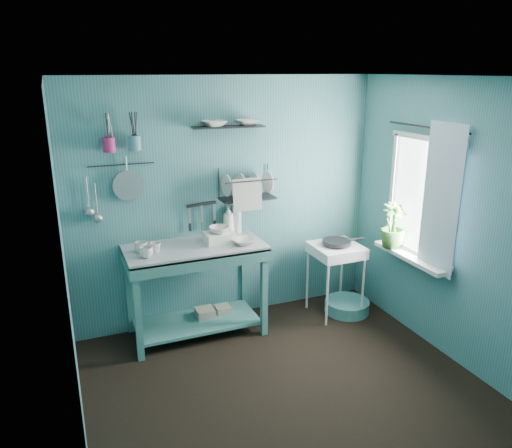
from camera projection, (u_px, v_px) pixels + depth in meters
name	position (u px, v px, depth m)	size (l,w,h in m)	color
floor	(289.00, 391.00, 4.13)	(3.20, 3.20, 0.00)	black
ceiling	(296.00, 77.00, 3.39)	(3.20, 3.20, 0.00)	silver
wall_back	(227.00, 202.00, 5.08)	(3.20, 3.20, 0.00)	#366A70
wall_front	(428.00, 348.00, 2.43)	(3.20, 3.20, 0.00)	#366A70
wall_left	(67.00, 282.00, 3.18)	(3.00, 3.00, 0.00)	#366A70
wall_right	(458.00, 225.00, 4.34)	(3.00, 3.00, 0.00)	#366A70
work_counter	(196.00, 290.00, 4.91)	(1.33, 0.66, 0.94)	#35716D
mug_left	(146.00, 252.00, 4.44)	(0.12, 0.12, 0.10)	silver
mug_mid	(155.00, 248.00, 4.57)	(0.10, 0.10, 0.09)	silver
mug_right	(141.00, 247.00, 4.58)	(0.12, 0.12, 0.10)	silver
wash_tub	(219.00, 238.00, 4.83)	(0.28, 0.22, 0.10)	silver
tub_bowl	(219.00, 230.00, 4.81)	(0.20, 0.20, 0.06)	silver
soap_bottle	(228.00, 220.00, 5.06)	(0.12, 0.12, 0.30)	silver
water_bottle	(237.00, 219.00, 5.11)	(0.09, 0.09, 0.28)	silver
counter_bowl	(243.00, 241.00, 4.79)	(0.22, 0.22, 0.05)	silver
hotplate_stand	(335.00, 280.00, 5.34)	(0.49, 0.49, 0.78)	silver
frying_pan	(337.00, 242.00, 5.22)	(0.30, 0.30, 0.04)	black
knife_strip	(201.00, 204.00, 4.95)	(0.32, 0.02, 0.03)	black
dish_rack	(247.00, 184.00, 4.97)	(0.55, 0.24, 0.32)	black
upper_shelf	(228.00, 127.00, 4.76)	(0.70, 0.18, 0.01)	black
shelf_bowl_left	(214.00, 127.00, 4.71)	(0.23, 0.23, 0.06)	silver
shelf_bowl_right	(247.00, 124.00, 4.83)	(0.21, 0.21, 0.05)	silver
utensil_cup_magenta	(109.00, 145.00, 4.41)	(0.11, 0.11, 0.13)	#A51E57
utensil_cup_teal	(135.00, 143.00, 4.49)	(0.11, 0.11, 0.13)	teal
colander	(128.00, 186.00, 4.60)	(0.28, 0.28, 0.03)	#999BA1
ladle_outer	(87.00, 193.00, 4.50)	(0.01, 0.01, 0.30)	#999BA1
ladle_inner	(96.00, 200.00, 4.54)	(0.01, 0.01, 0.30)	#999BA1
hook_rail	(121.00, 165.00, 4.55)	(0.01, 0.01, 0.60)	black
window_glass	(423.00, 197.00, 4.68)	(1.10, 1.10, 0.00)	white
windowsill	(410.00, 257.00, 4.83)	(0.16, 0.95, 0.04)	silver
curtain	(441.00, 200.00, 4.38)	(1.35, 1.35, 0.00)	white
curtain_rod	(426.00, 127.00, 4.47)	(0.02, 0.02, 1.05)	black
potted_plant	(393.00, 225.00, 4.98)	(0.25, 0.25, 0.45)	#346528
storage_tin_large	(205.00, 319.00, 5.10)	(0.18, 0.18, 0.22)	gray
storage_tin_small	(223.00, 315.00, 5.20)	(0.15, 0.15, 0.20)	gray
floor_basin	(347.00, 306.00, 5.47)	(0.48, 0.48, 0.13)	teal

